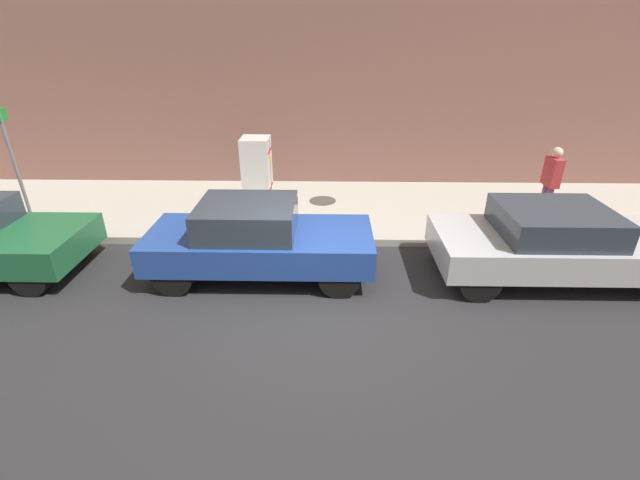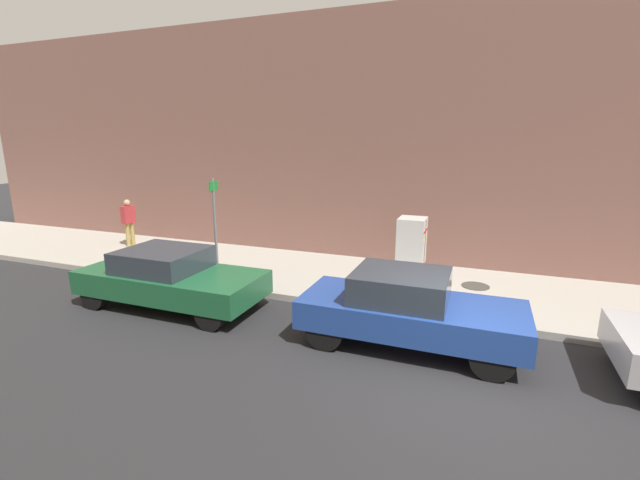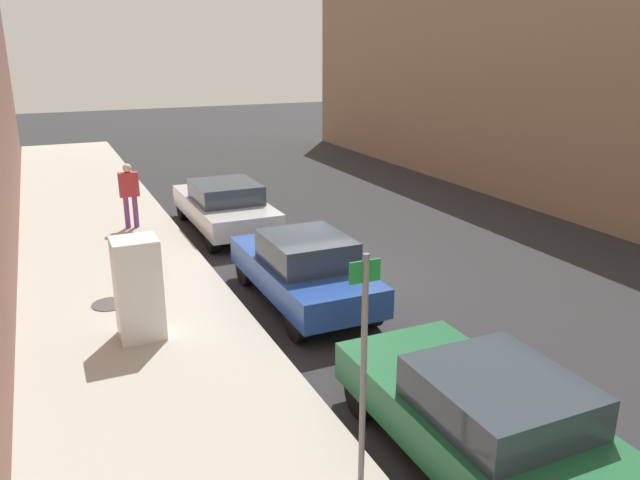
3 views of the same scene
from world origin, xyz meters
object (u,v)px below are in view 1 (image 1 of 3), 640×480
object	(u,v)px
discarded_refrigerator	(257,173)
parked_hatchback_blue	(257,239)
street_sign_post	(15,165)
parked_sedan_silver	(558,243)
pedestrian_standing_near	(551,179)

from	to	relation	value
discarded_refrigerator	parked_hatchback_blue	distance (m)	3.27
street_sign_post	discarded_refrigerator	bearing A→B (deg)	109.27
discarded_refrigerator	parked_hatchback_blue	bearing A→B (deg)	8.51
parked_hatchback_blue	parked_sedan_silver	distance (m)	5.57
pedestrian_standing_near	parked_sedan_silver	bearing A→B (deg)	176.96
street_sign_post	pedestrian_standing_near	bearing A→B (deg)	94.13
discarded_refrigerator	parked_hatchback_blue	xyz separation A→B (m)	(3.22, 0.48, -0.29)
parked_hatchback_blue	parked_sedan_silver	xyz separation A→B (m)	(-0.00, 5.57, -0.02)
pedestrian_standing_near	parked_hatchback_blue	world-z (taller)	pedestrian_standing_near
discarded_refrigerator	street_sign_post	world-z (taller)	street_sign_post
discarded_refrigerator	parked_sedan_silver	distance (m)	6.86
discarded_refrigerator	street_sign_post	xyz separation A→B (m)	(1.69, -4.83, 0.66)
pedestrian_standing_near	discarded_refrigerator	bearing A→B (deg)	99.68
discarded_refrigerator	street_sign_post	distance (m)	5.16
street_sign_post	pedestrian_standing_near	distance (m)	11.77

